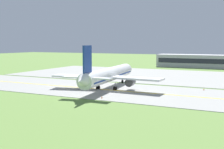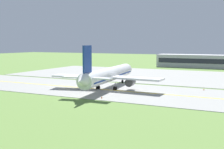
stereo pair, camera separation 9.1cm
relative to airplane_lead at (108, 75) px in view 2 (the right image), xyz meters
The scene contains 9 objects.
ground_plane 5.92m from the airplane_lead, 23.21° to the right, with size 500.00×500.00×0.00m, color olive.
taxiway_strip 5.89m from the airplane_lead, 23.21° to the right, with size 240.00×28.00×0.10m, color gray.
apron_pad 42.85m from the airplane_lead, 70.98° to the left, with size 140.00×52.00×0.10m, color gray.
taxiway_centreline 5.85m from the airplane_lead, 23.21° to the right, with size 220.00×0.60×0.01m, color yellow.
airplane_lead is the anchor object (origin of this frame).
service_truck_fuel 57.64m from the airplane_lead, 109.53° to the left, with size 6.72×4.07×2.59m.
terminal_building 89.69m from the airplane_lead, 76.68° to the left, with size 64.18×11.70×8.09m.
traffic_cone_near_edge 27.17m from the airplane_lead, 20.61° to the left, with size 0.44×0.44×0.60m, color orange.
traffic_cone_mid_edge 14.99m from the airplane_lead, 69.26° to the right, with size 0.44×0.44×0.60m, color orange.
Camera 2 is at (33.61, -72.04, 13.35)m, focal length 46.51 mm.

